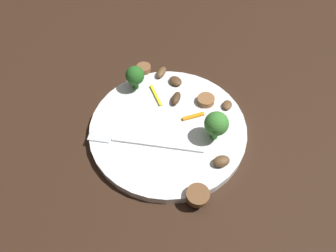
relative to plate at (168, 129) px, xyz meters
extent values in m
plane|color=black|center=(0.00, 0.00, -0.01)|extent=(1.40, 1.40, 0.00)
cylinder|color=white|center=(0.00, 0.00, 0.00)|extent=(0.26, 0.26, 0.02)
cube|color=silver|center=(0.00, 0.04, 0.01)|extent=(0.14, 0.04, 0.00)
cube|color=silver|center=(0.09, 0.06, 0.01)|extent=(0.04, 0.03, 0.00)
cylinder|color=#296420|center=(0.09, -0.06, 0.02)|extent=(0.01, 0.01, 0.02)
sphere|color=#235B1E|center=(0.09, -0.06, 0.04)|extent=(0.03, 0.03, 0.03)
cylinder|color=#408630|center=(-0.08, -0.01, 0.02)|extent=(0.01, 0.01, 0.02)
sphere|color=#387A2D|center=(-0.08, -0.01, 0.04)|extent=(0.04, 0.04, 0.04)
cylinder|color=brown|center=(-0.09, 0.10, 0.01)|extent=(0.04, 0.04, 0.01)
cylinder|color=brown|center=(-0.04, -0.07, 0.01)|extent=(0.04, 0.04, 0.01)
cylinder|color=brown|center=(0.09, -0.10, 0.01)|extent=(0.04, 0.04, 0.01)
ellipsoid|color=brown|center=(-0.08, -0.08, 0.01)|extent=(0.02, 0.02, 0.01)
ellipsoid|color=brown|center=(0.06, -0.11, 0.01)|extent=(0.02, 0.03, 0.01)
ellipsoid|color=#422B19|center=(0.01, -0.06, 0.01)|extent=(0.02, 0.03, 0.01)
ellipsoid|color=#4C331E|center=(0.03, -0.10, 0.01)|extent=(0.03, 0.03, 0.01)
ellipsoid|color=brown|center=(-0.10, 0.03, 0.01)|extent=(0.03, 0.03, 0.01)
cube|color=yellow|center=(0.05, -0.05, 0.01)|extent=(0.04, 0.04, 0.00)
cube|color=orange|center=(-0.03, -0.03, 0.01)|extent=(0.03, 0.03, 0.00)
camera|label=1|loc=(-0.12, 0.28, 0.42)|focal=33.78mm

